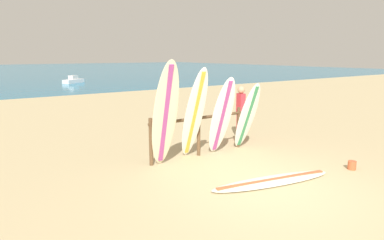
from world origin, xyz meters
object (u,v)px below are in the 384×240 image
surfboard_leaning_left (194,115)px  sand_bucket (352,165)px  surfboard_rack (199,128)px  small_boat_offshore (73,80)px  surfboard_leaning_center_left (222,117)px  surfboard_leaning_center (247,117)px  surfboard_leaning_far_left (165,116)px  beachgoer_standing (241,110)px  surfboard_lying_on_sand (273,181)px

surfboard_leaning_left → sand_bucket: (2.62, -2.56, -1.07)m
surfboard_rack → small_boat_offshore: (3.70, 24.71, -0.48)m
surfboard_leaning_center_left → surfboard_leaning_center: (0.91, 0.02, -0.10)m
surfboard_leaning_far_left → surfboard_leaning_center: surfboard_leaning_far_left is taller
surfboard_leaning_far_left → surfboard_leaning_center_left: bearing=0.8°
surfboard_rack → surfboard_leaning_center: bearing=-17.0°
surfboard_rack → sand_bucket: 3.72m
surfboard_leaning_center_left → beachgoer_standing: surfboard_leaning_center_left is taller
small_boat_offshore → surfboard_lying_on_sand: bearing=-97.5°
surfboard_leaning_center → small_boat_offshore: size_ratio=0.86×
sand_bucket → surfboard_leaning_center_left: bearing=126.3°
surfboard_leaning_center_left → sand_bucket: surfboard_leaning_center_left is taller
surfboard_lying_on_sand → surfboard_leaning_center: bearing=59.5°
surfboard_leaning_far_left → surfboard_leaning_center: (2.57, 0.04, -0.31)m
surfboard_rack → beachgoer_standing: beachgoer_standing is taller
surfboard_leaning_center_left → beachgoer_standing: bearing=32.4°
surfboard_leaning_far_left → beachgoer_standing: surfboard_leaning_far_left is taller
surfboard_rack → surfboard_lying_on_sand: 2.50m
surfboard_rack → surfboard_leaning_left: bearing=-138.4°
sand_bucket → surfboard_rack: bearing=127.6°
surfboard_leaning_left → surfboard_lying_on_sand: surfboard_leaning_left is taller
surfboard_rack → surfboard_lying_on_sand: (0.15, -2.40, -0.70)m
small_boat_offshore → sand_bucket: small_boat_offshore is taller
surfboard_rack → sand_bucket: size_ratio=14.17×
small_boat_offshore → sand_bucket: bearing=-93.0°
surfboard_leaning_center_left → small_boat_offshore: bearing=82.5°
surfboard_leaning_far_left → small_boat_offshore: size_ratio=1.15×
surfboard_leaning_center_left → sand_bucket: (1.82, -2.48, -0.94)m
surfboard_leaning_center → sand_bucket: surfboard_leaning_center is taller
surfboard_leaning_center → sand_bucket: (0.91, -2.50, -0.85)m
surfboard_leaning_left → sand_bucket: bearing=-44.3°
surfboard_leaning_left → surfboard_leaning_center_left: bearing=-5.4°
surfboard_leaning_center_left → surfboard_lying_on_sand: size_ratio=0.73×
surfboard_leaning_left → sand_bucket: 3.81m
surfboard_leaning_center → small_boat_offshore: 25.24m
small_boat_offshore → surfboard_leaning_left: bearing=-99.3°
surfboard_leaning_far_left → sand_bucket: size_ratio=12.35×
surfboard_leaning_left → small_boat_offshore: (4.09, 25.06, -0.91)m
surfboard_leaning_center_left → surfboard_leaning_center: bearing=1.0°
surfboard_leaning_far_left → surfboard_leaning_left: 0.87m
beachgoer_standing → sand_bucket: 3.61m
small_boat_offshore → surfboard_rack: bearing=-98.5°
surfboard_lying_on_sand → surfboard_leaning_center_left: bearing=82.4°
surfboard_lying_on_sand → beachgoer_standing: bearing=57.9°
surfboard_leaning_left → beachgoer_standing: 2.61m
surfboard_leaning_far_left → surfboard_lying_on_sand: (1.40, -1.95, -1.22)m
beachgoer_standing → surfboard_leaning_center_left: bearing=-147.6°
surfboard_leaning_far_left → sand_bucket: 4.42m
surfboard_leaning_center_left → surfboard_leaning_center: size_ratio=1.10×
surfboard_leaning_center → surfboard_rack: bearing=163.0°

